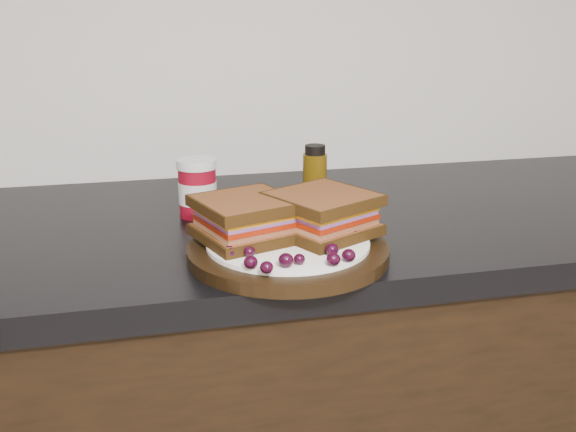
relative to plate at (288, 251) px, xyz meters
name	(u,v)px	position (x,y,z in m)	size (l,w,h in m)	color
countertop	(218,232)	(-0.07, 0.19, -0.03)	(3.98, 0.60, 0.04)	black
plate	(288,251)	(0.00, 0.00, 0.00)	(0.28, 0.28, 0.02)	black
sandwich_left	(246,219)	(-0.05, 0.02, 0.04)	(0.13, 0.13, 0.06)	brown
sandwich_right	(322,213)	(0.06, 0.02, 0.04)	(0.13, 0.13, 0.06)	brown
grape_0	(229,252)	(-0.09, -0.04, 0.02)	(0.02, 0.02, 0.02)	black
grape_1	(249,252)	(-0.06, -0.05, 0.02)	(0.02, 0.02, 0.01)	black
grape_2	(251,262)	(-0.07, -0.09, 0.02)	(0.02, 0.02, 0.02)	black
grape_3	(267,267)	(-0.05, -0.11, 0.02)	(0.02, 0.02, 0.02)	black
grape_4	(286,260)	(-0.02, -0.09, 0.02)	(0.02, 0.02, 0.02)	black
grape_5	(299,259)	(-0.01, -0.09, 0.02)	(0.01, 0.01, 0.01)	black
grape_6	(333,259)	(0.03, -0.10, 0.02)	(0.02, 0.02, 0.02)	black
grape_7	(349,255)	(0.06, -0.09, 0.02)	(0.02, 0.02, 0.02)	black
grape_8	(332,250)	(0.04, -0.07, 0.02)	(0.02, 0.02, 0.02)	black
grape_9	(327,243)	(0.04, -0.04, 0.02)	(0.02, 0.02, 0.02)	black
grape_10	(355,236)	(0.09, -0.03, 0.02)	(0.02, 0.02, 0.02)	black
grape_11	(342,237)	(0.07, -0.03, 0.02)	(0.02, 0.02, 0.02)	black
grape_12	(344,230)	(0.08, 0.00, 0.02)	(0.02, 0.02, 0.02)	black
grape_13	(338,221)	(0.09, 0.04, 0.02)	(0.02, 0.02, 0.02)	black
grape_14	(316,222)	(0.05, 0.05, 0.02)	(0.02, 0.02, 0.02)	black
grape_15	(263,226)	(-0.03, 0.05, 0.02)	(0.02, 0.02, 0.02)	black
grape_16	(242,231)	(-0.06, 0.03, 0.02)	(0.02, 0.02, 0.02)	black
grape_17	(232,233)	(-0.07, 0.03, 0.02)	(0.02, 0.02, 0.02)	black
grape_18	(224,242)	(-0.09, -0.01, 0.02)	(0.02, 0.02, 0.02)	black
grape_19	(230,243)	(-0.08, -0.01, 0.02)	(0.02, 0.02, 0.02)	black
grape_20	(258,232)	(-0.04, 0.03, 0.02)	(0.02, 0.02, 0.01)	black
grape_21	(247,236)	(-0.05, 0.01, 0.02)	(0.02, 0.02, 0.01)	black
grape_22	(243,240)	(-0.06, -0.01, 0.02)	(0.02, 0.02, 0.02)	black
condiment_jar	(198,188)	(-0.10, 0.22, 0.04)	(0.07, 0.07, 0.10)	maroon
oil_bottle	(315,178)	(0.10, 0.21, 0.05)	(0.04, 0.04, 0.11)	#4C3507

